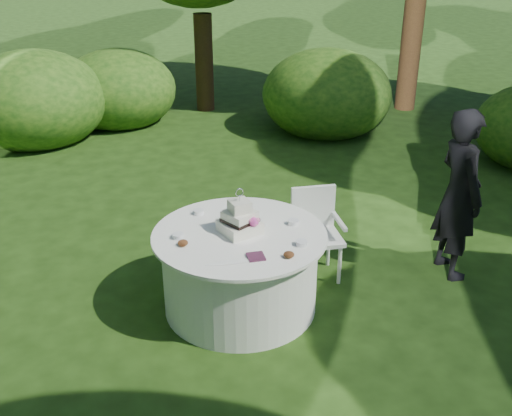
{
  "coord_description": "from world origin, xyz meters",
  "views": [
    {
      "loc": [
        -0.93,
        -4.6,
        3.23
      ],
      "look_at": [
        0.15,
        0.0,
        1.0
      ],
      "focal_mm": 42.0,
      "sensor_mm": 36.0,
      "label": 1
    }
  ],
  "objects_px": {
    "chair": "(315,226)",
    "cake": "(240,221)",
    "guest": "(459,194)",
    "table": "(240,270)",
    "napkins": "(256,257)"
  },
  "relations": [
    {
      "from": "table",
      "to": "cake",
      "type": "xyz_separation_m",
      "value": [
        0.01,
        0.02,
        0.5
      ]
    },
    {
      "from": "guest",
      "to": "table",
      "type": "bearing_deg",
      "value": 93.79
    },
    {
      "from": "chair",
      "to": "cake",
      "type": "bearing_deg",
      "value": -154.04
    },
    {
      "from": "cake",
      "to": "napkins",
      "type": "bearing_deg",
      "value": -86.31
    },
    {
      "from": "table",
      "to": "cake",
      "type": "height_order",
      "value": "cake"
    },
    {
      "from": "table",
      "to": "chair",
      "type": "distance_m",
      "value": 0.97
    },
    {
      "from": "cake",
      "to": "chair",
      "type": "xyz_separation_m",
      "value": [
        0.85,
        0.41,
        -0.36
      ]
    },
    {
      "from": "guest",
      "to": "table",
      "type": "distance_m",
      "value": 2.27
    },
    {
      "from": "napkins",
      "to": "guest",
      "type": "relative_size",
      "value": 0.08
    },
    {
      "from": "guest",
      "to": "table",
      "type": "height_order",
      "value": "guest"
    },
    {
      "from": "cake",
      "to": "guest",
      "type": "bearing_deg",
      "value": 3.01
    },
    {
      "from": "guest",
      "to": "table",
      "type": "xyz_separation_m",
      "value": [
        -2.22,
        -0.14,
        -0.47
      ]
    },
    {
      "from": "cake",
      "to": "chair",
      "type": "bearing_deg",
      "value": 25.96
    },
    {
      "from": "guest",
      "to": "chair",
      "type": "bearing_deg",
      "value": 77.88
    },
    {
      "from": "napkins",
      "to": "guest",
      "type": "distance_m",
      "value": 2.26
    }
  ]
}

